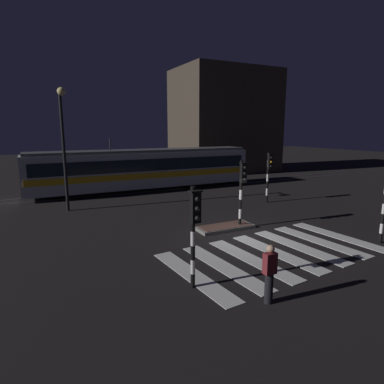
{
  "coord_description": "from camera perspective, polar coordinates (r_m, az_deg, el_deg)",
  "views": [
    {
      "loc": [
        -8.47,
        -11.64,
        4.8
      ],
      "look_at": [
        -0.53,
        4.16,
        1.4
      ],
      "focal_mm": 30.61,
      "sensor_mm": 36.0,
      "label": 1
    }
  ],
  "objects": [
    {
      "name": "building_backdrop",
      "position": [
        38.72,
        5.65,
        12.15
      ],
      "size": [
        10.82,
        8.0,
        11.38
      ],
      "primitive_type": "cube",
      "color": "#42382D",
      "rests_on": "ground"
    },
    {
      "name": "traffic_light_corner_near_left",
      "position": [
        9.67,
        0.4,
        -5.42
      ],
      "size": [
        0.36,
        0.42,
        3.16
      ],
      "color": "black",
      "rests_on": "ground"
    },
    {
      "name": "rail_far",
      "position": [
        27.11,
        -8.06,
        0.61
      ],
      "size": [
        80.0,
        0.12,
        0.03
      ],
      "primitive_type": "cube",
      "color": "#59595E",
      "rests_on": "ground"
    },
    {
      "name": "traffic_island",
      "position": [
        16.17,
        5.77,
        -6.12
      ],
      "size": [
        2.85,
        1.12,
        0.18
      ],
      "color": "slate",
      "rests_on": "ground"
    },
    {
      "name": "traffic_light_corner_far_right",
      "position": [
        21.96,
        13.24,
        3.78
      ],
      "size": [
        0.36,
        0.42,
        3.32
      ],
      "color": "black",
      "rests_on": "ground"
    },
    {
      "name": "street_lamp_trackside_left",
      "position": [
        20.2,
        -21.53,
        9.18
      ],
      "size": [
        0.44,
        1.21,
        7.02
      ],
      "color": "black",
      "rests_on": "ground"
    },
    {
      "name": "crosswalk_zebra",
      "position": [
        13.55,
        14.46,
        -10.18
      ],
      "size": [
        8.84,
        5.29,
        0.02
      ],
      "color": "silver",
      "rests_on": "ground"
    },
    {
      "name": "traffic_light_median_centre",
      "position": [
        15.9,
        8.71,
        1.37
      ],
      "size": [
        0.36,
        0.42,
        3.35
      ],
      "color": "black",
      "rests_on": "ground"
    },
    {
      "name": "pedestrian_waiting_at_kerb",
      "position": [
        9.56,
        13.34,
        -13.66
      ],
      "size": [
        0.36,
        0.24,
        1.71
      ],
      "color": "black",
      "rests_on": "ground"
    },
    {
      "name": "ground_plane",
      "position": [
        15.18,
        8.94,
        -7.69
      ],
      "size": [
        120.0,
        120.0,
        0.0
      ],
      "primitive_type": "plane",
      "color": "black"
    },
    {
      "name": "rail_near",
      "position": [
        25.78,
        -7.03,
        0.1
      ],
      "size": [
        80.0,
        0.12,
        0.03
      ],
      "primitive_type": "cube",
      "color": "#59595E",
      "rests_on": "ground"
    },
    {
      "name": "tram",
      "position": [
        26.09,
        -8.24,
        4.06
      ],
      "size": [
        17.68,
        2.58,
        4.15
      ],
      "color": "silver",
      "rests_on": "ground"
    }
  ]
}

